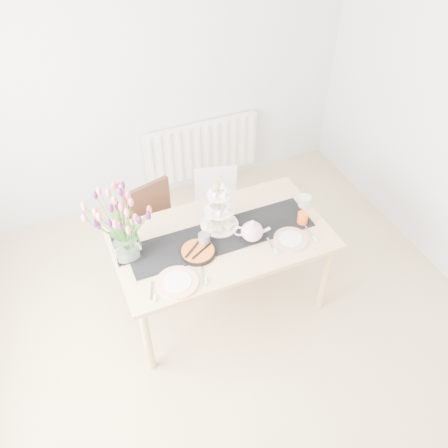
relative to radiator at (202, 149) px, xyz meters
name	(u,v)px	position (x,y,z in m)	size (l,w,h in m)	color
room_shell	(255,246)	(-0.50, -2.19, 0.85)	(4.50, 4.50, 4.50)	tan
radiator	(202,149)	(0.00, 0.00, 0.00)	(1.20, 0.08, 0.60)	white
dining_table	(222,243)	(-0.43, -1.53, 0.22)	(1.60, 0.90, 0.75)	tan
chair_brown	(157,224)	(-0.76, -0.92, 0.03)	(0.50, 0.50, 0.82)	#3B1F15
chair_white	(217,204)	(-0.18, -0.84, -0.01)	(0.48, 0.48, 0.76)	silver
table_runner	(222,236)	(-0.43, -1.53, 0.30)	(1.40, 0.35, 0.01)	black
tulip_vase	(120,217)	(-1.12, -1.44, 0.67)	(0.67, 0.67, 0.57)	silver
cake_stand	(219,214)	(-0.40, -1.42, 0.42)	(0.29, 0.29, 0.42)	gold
teapot	(252,231)	(-0.24, -1.65, 0.38)	(0.26, 0.21, 0.17)	white
cream_jug	(305,202)	(0.31, -1.48, 0.35)	(0.10, 0.10, 0.10)	silver
tart_tin	(198,252)	(-0.65, -1.62, 0.32)	(0.26, 0.26, 0.03)	black
mug_grey	(204,240)	(-0.58, -1.56, 0.35)	(0.08, 0.08, 0.10)	slate
mug_orange	(303,218)	(0.20, -1.64, 0.35)	(0.08, 0.08, 0.10)	#F7581B
plate_left	(177,282)	(-0.88, -1.83, 0.31)	(0.29, 0.29, 0.02)	white
plate_right	(291,239)	(0.03, -1.77, 0.31)	(0.25, 0.25, 0.01)	silver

